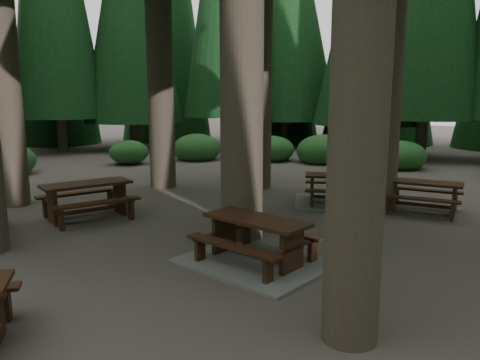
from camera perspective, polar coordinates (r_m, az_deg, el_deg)
The scene contains 6 objects.
ground at distance 9.86m, azimuth -4.39°, elevation -6.61°, with size 80.00×80.00×0.00m, color #49413B.
picnic_table_a at distance 8.13m, azimuth 1.96°, elevation -8.26°, with size 2.65×2.31×0.81m.
picnic_table_b at distance 11.50m, azimuth -18.15°, elevation -1.72°, with size 2.22×2.43×0.86m.
picnic_table_c at distance 12.73m, azimuth 12.08°, elevation -1.66°, with size 2.94×2.73×0.80m.
picnic_table_d at distance 12.41m, azimuth 21.45°, elevation -1.34°, with size 1.88×1.57×0.77m.
shrub_ring at distance 9.98m, azimuth 1.42°, elevation -3.99°, with size 23.86×24.64×1.49m.
Camera 1 is at (5.65, -7.56, 2.87)m, focal length 35.00 mm.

